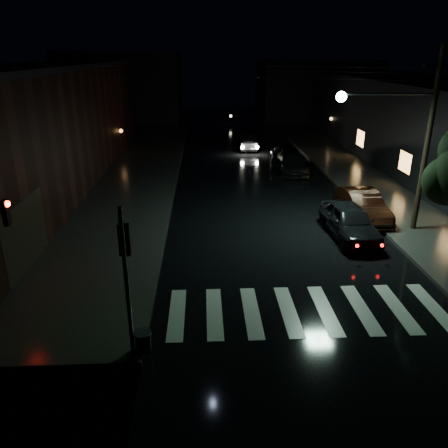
{
  "coord_description": "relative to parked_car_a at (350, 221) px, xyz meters",
  "views": [
    {
      "loc": [
        -0.27,
        -11.51,
        7.78
      ],
      "look_at": [
        0.49,
        4.24,
        1.6
      ],
      "focal_mm": 35.0,
      "sensor_mm": 36.0,
      "label": 1
    }
  ],
  "objects": [
    {
      "name": "parked_car_a",
      "position": [
        0.0,
        0.0,
        0.0
      ],
      "size": [
        1.99,
        4.52,
        1.51
      ],
      "primitive_type": "imported",
      "rotation": [
        0.0,
        0.0,
        0.05
      ],
      "color": "black",
      "rests_on": "ground"
    },
    {
      "name": "signal_red_facade",
      "position": [
        -12.88,
        -4.43,
        2.29
      ],
      "size": [
        0.54,
        0.28,
        0.85
      ],
      "color": "slate",
      "rests_on": "ground"
    },
    {
      "name": "building_far_left",
      "position": [
        -16.24,
        38.57,
        3.24
      ],
      "size": [
        14.0,
        10.0,
        8.0
      ],
      "primitive_type": "cube",
      "color": "black",
      "rests_on": "ground"
    },
    {
      "name": "building_far_right",
      "position": [
        7.76,
        38.57,
        2.74
      ],
      "size": [
        14.0,
        10.0,
        7.0
      ],
      "primitive_type": "cube",
      "color": "black",
      "rests_on": "ground"
    },
    {
      "name": "crosswalk",
      "position": [
        -3.24,
        -5.93,
        -0.75
      ],
      "size": [
        9.0,
        3.0,
        0.01
      ],
      "primitive_type": "cube",
      "color": "beige",
      "rests_on": "ground"
    },
    {
      "name": "building_left",
      "position": [
        -18.24,
        9.57,
        2.74
      ],
      "size": [
        10.0,
        36.0,
        7.0
      ],
      "primitive_type": "cube",
      "color": "black",
      "rests_on": "ground"
    },
    {
      "name": "ground",
      "position": [
        -6.24,
        -6.43,
        -0.76
      ],
      "size": [
        120.0,
        120.0,
        0.0
      ],
      "primitive_type": "plane",
      "color": "black",
      "rests_on": "ground"
    },
    {
      "name": "sidewalk_left",
      "position": [
        -11.24,
        7.57,
        -0.68
      ],
      "size": [
        6.0,
        44.0,
        0.15
      ],
      "primitive_type": "cube",
      "color": "#282826",
      "rests_on": "ground"
    },
    {
      "name": "parked_car_b",
      "position": [
        1.36,
        2.24,
        -0.03
      ],
      "size": [
        1.71,
        4.49,
        1.46
      ],
      "primitive_type": "imported",
      "rotation": [
        0.0,
        0.0,
        0.04
      ],
      "color": "black",
      "rests_on": "ground"
    },
    {
      "name": "parked_car_c",
      "position": [
        -0.44,
        11.61,
        -0.1
      ],
      "size": [
        1.92,
        4.54,
        1.31
      ],
      "primitive_type": "imported",
      "rotation": [
        0.0,
        0.0,
        0.02
      ],
      "color": "black",
      "rests_on": "ground"
    },
    {
      "name": "parked_car_d",
      "position": [
        -0.44,
        13.6,
        -0.12
      ],
      "size": [
        2.66,
        4.83,
        1.28
      ],
      "primitive_type": "imported",
      "rotation": [
        0.0,
        0.0,
        -0.12
      ],
      "color": "black",
      "rests_on": "ground"
    },
    {
      "name": "signal_pole_corner",
      "position": [
        -8.38,
        -7.89,
        0.79
      ],
      "size": [
        0.68,
        0.61,
        4.2
      ],
      "color": "slate",
      "rests_on": "ground"
    },
    {
      "name": "oncoming_car",
      "position": [
        -2.74,
        19.5,
        -0.1
      ],
      "size": [
        1.47,
        4.01,
        1.31
      ],
      "primitive_type": "imported",
      "rotation": [
        0.0,
        0.0,
        3.16
      ],
      "color": "black",
      "rests_on": "ground"
    },
    {
      "name": "utility_pole",
      "position": [
        2.59,
        0.57,
        3.84
      ],
      "size": [
        4.92,
        0.44,
        8.0
      ],
      "color": "black",
      "rests_on": "ground"
    },
    {
      "name": "sidewalk_right",
      "position": [
        3.76,
        7.57,
        -0.68
      ],
      "size": [
        4.0,
        44.0,
        0.15
      ],
      "primitive_type": "cube",
      "color": "#282826",
      "rests_on": "ground"
    }
  ]
}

